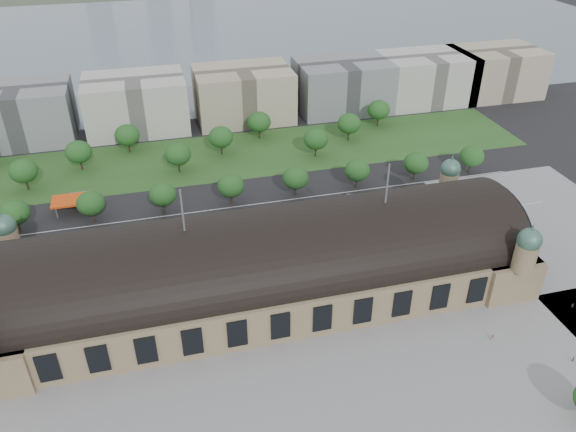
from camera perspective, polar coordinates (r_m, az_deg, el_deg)
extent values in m
plane|color=black|center=(162.27, -2.50, -8.05)|extent=(900.00, 900.00, 0.00)
cube|color=#887155|center=(158.48, -2.55, -6.38)|extent=(150.00, 40.00, 12.00)
cube|color=#887155|center=(162.17, -26.67, -9.44)|extent=(16.00, 43.00, 12.00)
cube|color=#887155|center=(181.42, 18.61, -2.73)|extent=(16.00, 43.00, 12.00)
cylinder|color=black|center=(154.83, -2.60, -4.64)|extent=(144.00, 37.60, 37.60)
cylinder|color=black|center=(180.39, 20.65, -0.33)|extent=(1.20, 32.00, 32.00)
cylinder|color=#887155|center=(173.19, -26.47, -2.44)|extent=(6.00, 6.00, 8.00)
sphere|color=#426A5A|center=(170.46, -26.91, -0.91)|extent=(6.40, 6.40, 6.40)
cone|color=#426A5A|center=(168.55, -27.23, 0.24)|extent=(1.00, 1.00, 2.50)
cylinder|color=#887155|center=(191.34, 15.95, 3.17)|extent=(6.00, 6.00, 8.00)
sphere|color=#426A5A|center=(188.86, 16.19, 4.63)|extent=(6.40, 6.40, 6.40)
cone|color=#426A5A|center=(187.15, 16.38, 5.72)|extent=(1.00, 1.00, 2.50)
cylinder|color=#887155|center=(162.39, 22.94, -3.85)|extent=(6.00, 6.00, 8.00)
sphere|color=#426A5A|center=(159.47, 23.34, -2.24)|extent=(6.40, 6.40, 6.40)
cone|color=#426A5A|center=(157.43, 23.65, -1.04)|extent=(1.00, 1.00, 2.50)
cylinder|color=#59595B|center=(142.02, -10.69, 0.54)|extent=(0.50, 0.50, 12.00)
cylinder|color=#59595B|center=(153.98, 10.06, 3.24)|extent=(0.50, 0.50, 12.00)
cube|color=gray|center=(134.66, 6.23, -19.02)|extent=(190.00, 48.00, 0.12)
cube|color=gray|center=(205.00, 26.90, -2.49)|extent=(56.00, 100.00, 0.12)
cube|color=black|center=(190.93, -10.86, -1.78)|extent=(260.00, 26.00, 0.10)
cube|color=#295020|center=(239.04, -10.92, 5.49)|extent=(300.00, 45.00, 0.10)
cube|color=#E0450D|center=(211.29, -21.06, 1.53)|extent=(14.00, 9.00, 0.70)
cube|color=#59595B|center=(217.71, -20.30, 1.67)|extent=(7.00, 5.00, 3.20)
cylinder|color=#59595B|center=(216.10, -22.31, 1.17)|extent=(0.50, 0.50, 4.40)
cylinder|color=#59595B|center=(214.55, -19.44, 1.57)|extent=(0.50, 0.50, 4.40)
cylinder|color=#59595B|center=(210.58, -22.45, 0.31)|extent=(0.50, 0.50, 4.40)
cylinder|color=#59595B|center=(208.99, -19.50, 0.72)|extent=(0.50, 0.50, 4.40)
cube|color=slate|center=(433.35, -11.50, 17.43)|extent=(700.00, 320.00, 0.08)
cube|color=gray|center=(276.66, -25.62, 9.33)|extent=(45.00, 32.00, 24.00)
cube|color=#B7B4AD|center=(271.13, -15.18, 10.96)|extent=(45.00, 32.00, 24.00)
cube|color=#B3A58C|center=(274.73, -4.56, 12.24)|extent=(45.00, 32.00, 24.00)
cube|color=gray|center=(287.14, 5.55, 13.07)|extent=(45.00, 32.00, 24.00)
cube|color=#B7B4AD|center=(304.95, 13.77, 13.46)|extent=(45.00, 32.00, 24.00)
cube|color=#B3A58C|center=(325.22, 20.22, 13.57)|extent=(45.00, 32.00, 24.00)
cylinder|color=#2D2116|center=(207.96, -25.67, -0.94)|extent=(0.70, 0.70, 4.32)
ellipsoid|color=#184518|center=(205.42, -26.01, 0.30)|extent=(9.60, 9.60, 8.16)
cylinder|color=#2D2116|center=(203.84, -19.15, -0.05)|extent=(0.70, 0.70, 4.32)
ellipsoid|color=#184518|center=(201.25, -19.41, 1.22)|extent=(9.60, 9.60, 8.16)
cylinder|color=#2D2116|center=(202.51, -12.44, 0.86)|extent=(0.70, 0.70, 4.32)
ellipsoid|color=#184518|center=(199.90, -12.62, 2.15)|extent=(9.60, 9.60, 8.16)
cylinder|color=#2D2116|center=(204.00, -5.75, 1.76)|extent=(0.70, 0.70, 4.32)
ellipsoid|color=#184518|center=(201.41, -5.83, 3.05)|extent=(9.60, 9.60, 8.16)
cylinder|color=#2D2116|center=(208.27, 0.77, 2.60)|extent=(0.70, 0.70, 4.32)
ellipsoid|color=#184518|center=(205.74, 0.78, 3.89)|extent=(9.60, 9.60, 8.16)
cylinder|color=#2D2116|center=(215.15, 6.96, 3.38)|extent=(0.70, 0.70, 4.32)
ellipsoid|color=#184518|center=(212.70, 7.05, 4.63)|extent=(9.60, 9.60, 8.16)
cylinder|color=#2D2116|center=(224.40, 12.71, 4.06)|extent=(0.70, 0.70, 4.32)
ellipsoid|color=#184518|center=(222.05, 12.87, 5.27)|extent=(9.60, 9.60, 8.16)
cylinder|color=#2D2116|center=(235.74, 17.96, 4.65)|extent=(0.70, 0.70, 4.32)
ellipsoid|color=#184518|center=(233.50, 18.17, 5.80)|extent=(9.60, 9.60, 8.16)
cylinder|color=#2D2116|center=(233.88, -24.98, 2.94)|extent=(0.70, 0.70, 4.68)
ellipsoid|color=#184518|center=(231.45, -25.30, 4.17)|extent=(10.40, 10.40, 8.84)
cylinder|color=#2D2116|center=(241.43, -20.26, 4.91)|extent=(0.70, 0.70, 4.68)
ellipsoid|color=#184518|center=(239.07, -20.51, 6.13)|extent=(10.40, 10.40, 8.84)
cylinder|color=#2D2116|center=(250.77, -15.83, 6.72)|extent=(0.70, 0.70, 4.68)
ellipsoid|color=#184518|center=(248.50, -16.03, 7.91)|extent=(10.40, 10.40, 8.84)
cylinder|color=#2D2116|center=(229.00, -10.99, 4.91)|extent=(0.70, 0.70, 4.68)
ellipsoid|color=#184518|center=(226.51, -11.14, 6.20)|extent=(10.40, 10.40, 8.84)
cylinder|color=#2D2116|center=(241.23, -6.75, 6.74)|extent=(0.70, 0.70, 4.68)
ellipsoid|color=#184518|center=(238.88, -6.83, 7.98)|extent=(10.40, 10.40, 8.84)
cylinder|color=#2D2116|center=(254.87, -2.91, 8.35)|extent=(0.70, 0.70, 4.68)
ellipsoid|color=#184518|center=(252.64, -2.95, 9.53)|extent=(10.40, 10.40, 8.84)
cylinder|color=#2D2116|center=(238.08, 2.82, 6.57)|extent=(0.70, 0.70, 4.68)
ellipsoid|color=#184518|center=(235.69, 2.86, 7.83)|extent=(10.40, 10.40, 8.84)
cylinder|color=#2D2116|center=(254.16, 6.16, 8.13)|extent=(0.70, 0.70, 4.68)
ellipsoid|color=#184518|center=(251.93, 6.23, 9.32)|extent=(10.40, 10.40, 8.84)
cylinder|color=#2D2116|center=(271.16, 9.11, 9.47)|extent=(0.70, 0.70, 4.68)
ellipsoid|color=#184518|center=(269.06, 9.21, 10.60)|extent=(10.40, 10.40, 8.84)
imported|color=black|center=(188.51, -23.97, -4.51)|extent=(5.68, 2.98, 1.52)
imported|color=maroon|center=(196.00, -14.55, -1.05)|extent=(5.67, 2.70, 1.60)
imported|color=#182243|center=(189.31, -7.98, -1.54)|extent=(4.46, 2.27, 1.46)
imported|color=#5B5D63|center=(208.93, 6.38, 2.04)|extent=(4.56, 2.02, 1.45)
imported|color=silver|center=(205.59, 13.41, 0.78)|extent=(5.59, 2.64, 1.54)
imported|color=black|center=(179.31, -22.08, -6.07)|extent=(4.31, 3.70, 1.40)
imported|color=#192647|center=(182.19, -22.66, -5.56)|extent=(4.98, 4.55, 1.40)
imported|color=slate|center=(180.18, -18.37, -5.04)|extent=(4.03, 2.92, 1.27)
imported|color=silver|center=(177.94, -14.44, -4.82)|extent=(4.19, 3.12, 1.32)
imported|color=gray|center=(176.78, -10.04, -4.44)|extent=(5.93, 5.49, 1.54)
imported|color=black|center=(177.28, -16.02, -5.21)|extent=(5.35, 4.93, 1.51)
imported|color=red|center=(184.10, -12.25, -2.80)|extent=(10.87, 2.89, 3.00)
imported|color=silver|center=(185.47, 0.83, -1.56)|extent=(13.16, 3.37, 3.65)
imported|color=silver|center=(191.36, 2.45, -0.56)|extent=(10.64, 2.79, 2.95)
imported|color=gray|center=(157.36, 20.04, -11.55)|extent=(0.82, 0.49, 1.65)
imported|color=gray|center=(159.55, 27.00, -12.83)|extent=(0.64, 0.69, 1.59)
imported|color=gray|center=(176.28, 26.94, -8.10)|extent=(0.76, 0.90, 1.61)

